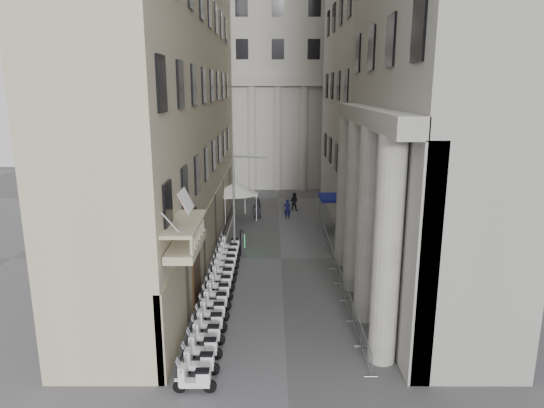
{
  "coord_description": "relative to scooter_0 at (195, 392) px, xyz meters",
  "views": [
    {
      "loc": [
        -0.61,
        -13.44,
        11.86
      ],
      "look_at": [
        -0.64,
        17.08,
        4.5
      ],
      "focal_mm": 32.0,
      "sensor_mm": 36.0,
      "label": 1
    }
  ],
  "objects": [
    {
      "name": "barrier_6",
      "position": [
        7.23,
        17.25,
        0.0
      ],
      "size": [
        0.6,
        2.4,
        1.1
      ],
      "primitive_type": null,
      "color": "#9EA1A5",
      "rests_on": "ground"
    },
    {
      "name": "scooter_2",
      "position": [
        0.0,
        2.44,
        0.0
      ],
      "size": [
        1.4,
        0.56,
        1.5
      ],
      "primitive_type": null,
      "rotation": [
        0.0,
        0.0,
        1.57
      ],
      "color": "white",
      "rests_on": "ground"
    },
    {
      "name": "scooter_9",
      "position": [
        0.0,
        10.96,
        0.0
      ],
      "size": [
        1.4,
        0.56,
        1.5
      ],
      "primitive_type": null,
      "rotation": [
        0.0,
        0.0,
        1.57
      ],
      "color": "white",
      "rests_on": "ground"
    },
    {
      "name": "scooter_8",
      "position": [
        0.0,
        9.75,
        0.0
      ],
      "size": [
        1.4,
        0.56,
        1.5
      ],
      "primitive_type": null,
      "rotation": [
        0.0,
        0.0,
        1.57
      ],
      "color": "white",
      "rests_on": "ground"
    },
    {
      "name": "barrier_0",
      "position": [
        7.23,
        2.25,
        0.0
      ],
      "size": [
        0.6,
        2.4,
        1.1
      ],
      "primitive_type": null,
      "color": "#9EA1A5",
      "rests_on": "ground"
    },
    {
      "name": "scooter_0",
      "position": [
        0.0,
        0.0,
        0.0
      ],
      "size": [
        1.4,
        0.56,
        1.5
      ],
      "primitive_type": null,
      "rotation": [
        0.0,
        0.0,
        1.57
      ],
      "color": "white",
      "rests_on": "ground"
    },
    {
      "name": "scooter_3",
      "position": [
        0.0,
        3.65,
        0.0
      ],
      "size": [
        1.4,
        0.56,
        1.5
      ],
      "primitive_type": null,
      "rotation": [
        0.0,
        0.0,
        1.57
      ],
      "color": "white",
      "rests_on": "ground"
    },
    {
      "name": "pedestrian_c",
      "position": [
        1.69,
        26.43,
        0.96
      ],
      "size": [
        1.1,
        0.94,
        1.91
      ],
      "primitive_type": "imported",
      "rotation": [
        0.0,
        0.0,
        3.57
      ],
      "color": "black",
      "rests_on": "ground"
    },
    {
      "name": "barrier_5",
      "position": [
        7.23,
        14.75,
        0.0
      ],
      "size": [
        0.6,
        2.4,
        1.1
      ],
      "primitive_type": null,
      "color": "#9EA1A5",
      "rests_on": "ground"
    },
    {
      "name": "scooter_7",
      "position": [
        0.0,
        8.53,
        0.0
      ],
      "size": [
        1.4,
        0.56,
        1.5
      ],
      "primitive_type": null,
      "rotation": [
        0.0,
        0.0,
        1.57
      ],
      "color": "white",
      "rests_on": "ground"
    },
    {
      "name": "scooter_5",
      "position": [
        0.0,
        6.09,
        0.0
      ],
      "size": [
        1.4,
        0.56,
        1.5
      ],
      "primitive_type": null,
      "rotation": [
        0.0,
        0.0,
        1.57
      ],
      "color": "white",
      "rests_on": "ground"
    },
    {
      "name": "security_tent",
      "position": [
        0.38,
        25.87,
        2.87
      ],
      "size": [
        4.23,
        4.23,
        3.44
      ],
      "color": "white",
      "rests_on": "ground"
    },
    {
      "name": "scooter_6",
      "position": [
        0.0,
        7.31,
        0.0
      ],
      "size": [
        1.4,
        0.56,
        1.5
      ],
      "primitive_type": null,
      "rotation": [
        0.0,
        0.0,
        1.57
      ],
      "color": "white",
      "rests_on": "ground"
    },
    {
      "name": "pedestrian_a",
      "position": [
        4.47,
        26.4,
        0.91
      ],
      "size": [
        0.75,
        0.59,
        1.81
      ],
      "primitive_type": "imported",
      "rotation": [
        0.0,
        0.0,
        2.89
      ],
      "color": "#0D0D36",
      "rests_on": "ground"
    },
    {
      "name": "barrier_3",
      "position": [
        7.23,
        9.75,
        0.0
      ],
      "size": [
        0.6,
        2.4,
        1.1
      ],
      "primitive_type": null,
      "color": "#9EA1A5",
      "rests_on": "ground"
    },
    {
      "name": "flag",
      "position": [
        -0.31,
        1.41,
        0.0
      ],
      "size": [
        1.0,
        1.4,
        8.2
      ],
      "primitive_type": null,
      "color": "#9E0C11",
      "rests_on": "ground"
    },
    {
      "name": "scooter_4",
      "position": [
        0.0,
        4.87,
        0.0
      ],
      "size": [
        1.4,
        0.56,
        1.5
      ],
      "primitive_type": null,
      "rotation": [
        0.0,
        0.0,
        1.57
      ],
      "color": "white",
      "rests_on": "ground"
    },
    {
      "name": "scooter_1",
      "position": [
        0.0,
        1.22,
        0.0
      ],
      "size": [
        1.4,
        0.56,
        1.5
      ],
      "primitive_type": null,
      "rotation": [
        0.0,
        0.0,
        1.57
      ],
      "color": "white",
      "rests_on": "ground"
    },
    {
      "name": "blue_awning",
      "position": [
        7.84,
        22.41,
        0.0
      ],
      "size": [
        1.6,
        3.0,
        3.0
      ],
      "primitive_type": null,
      "color": "navy",
      "rests_on": "ground"
    },
    {
      "name": "barrier_1",
      "position": [
        7.23,
        4.75,
        0.0
      ],
      "size": [
        0.6,
        2.4,
        1.1
      ],
      "primitive_type": null,
      "color": "#9EA1A5",
      "rests_on": "ground"
    },
    {
      "name": "scooter_13",
      "position": [
        0.0,
        15.84,
        0.0
      ],
      "size": [
        1.4,
        0.56,
        1.5
      ],
      "primitive_type": null,
      "rotation": [
        0.0,
        0.0,
        1.57
      ],
      "color": "white",
      "rests_on": "ground"
    },
    {
      "name": "street_lamp",
      "position": [
        0.62,
        16.01,
        4.31
      ],
      "size": [
        2.37,
        0.61,
        7.31
      ],
      "rotation": [
        0.0,
        0.0,
        -0.19
      ],
      "color": "#999CA1",
      "rests_on": "ground"
    },
    {
      "name": "iron_fence",
      "position": [
        -0.61,
        14.41,
        0.0
      ],
      "size": [
        0.3,
        28.0,
        1.4
      ],
      "primitive_type": null,
      "color": "black",
      "rests_on": "ground"
    },
    {
      "name": "scooter_10",
      "position": [
        0.0,
        12.18,
        0.0
      ],
      "size": [
        1.4,
        0.56,
        1.5
      ],
      "primitive_type": null,
      "rotation": [
        0.0,
        0.0,
        1.57
      ],
      "color": "white",
      "rests_on": "ground"
    },
    {
      "name": "scooter_14",
      "position": [
        0.0,
        17.05,
        0.0
      ],
      "size": [
        1.4,
        0.56,
        1.5
      ],
      "primitive_type": null,
      "rotation": [
        0.0,
        0.0,
        1.57
      ],
      "color": "white",
      "rests_on": "ground"
    },
    {
      "name": "info_kiosk",
      "position": [
        0.89,
        16.53,
        0.87
      ],
      "size": [
        0.39,
        0.85,
        1.73
      ],
      "rotation": [
        0.0,
        0.0,
        0.17
      ],
      "color": "black",
      "rests_on": "ground"
    },
    {
      "name": "barrier_2",
      "position": [
        7.23,
        7.25,
        0.0
      ],
      "size": [
        0.6,
        2.4,
        1.1
      ],
      "primitive_type": null,
      "color": "#9EA1A5",
      "rests_on": "ground"
    },
    {
      "name": "far_building",
      "position": [
        3.69,
        44.41,
        15.0
      ],
      "size": [
        22.0,
        10.0,
        30.0
      ],
      "primitive_type": "cube",
      "color": "#ABA8A1",
      "rests_on": "ground"
    },
    {
      "name": "scooter_11",
      "position": [
        0.0,
        13.4,
        0.0
      ],
      "size": [
        1.4,
        0.56,
        1.5
      ],
      "primitive_type": null,
      "rotation": [
        0.0,
        0.0,
        1.57
      ],
      "color": "white",
      "rests_on": "ground"
    },
    {
      "name": "scooter_12",
      "position": [
        0.0,
        14.62,
        0.0
      ],
      "size": [
        1.4,
        0.56,
        1.5
      ],
      "primitive_type": null,
      "rotation": [
        0.0,
        0.0,
        1.57
      ],
      "color": "white",
      "rests_on": "ground"
    },
    {
      "name": "pedestrian_b",
      "position": [
        5.21,
        29.53,
        0.89
      ],
      "size": [
        1.04,
        0.93,
        1.77
      ],
      "primitive_type": "imported",
      "rotation": [
        0.0,
        0.0,
        2.78
      ],
      "color": "black",
      "rests_on": "ground"
    },
    {
      "name": "barrier_4",
      "position": [
        7.23,
        12.25,
        0.0
      ],
      "size": [
        0.6,
        2.4,
        1.1
      ],
      "primitive_type": null,
      "color": "#9EA1A5",
      "rests_on": "ground"
    },
    {
      "name": "barrier_7",
      "position": [
        7.23,
        19.75,
        0.0
      ],
      "size": [
        0.6,
        2.4,
        1.1
      ],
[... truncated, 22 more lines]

